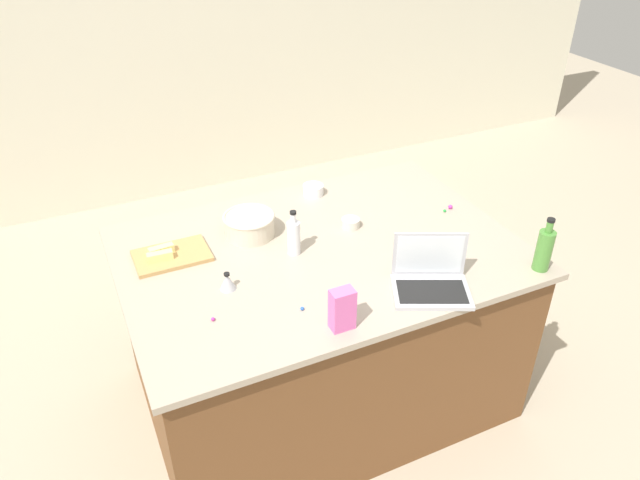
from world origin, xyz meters
TOP-DOWN VIEW (x-y plane):
  - ground_plane at (0.00, 0.00)m, footprint 12.00×12.00m
  - wall_back at (0.00, 2.57)m, footprint 8.00×0.10m
  - island_counter at (0.00, 0.00)m, footprint 1.76×1.24m
  - laptop at (0.29, -0.45)m, footprint 0.37×0.34m
  - mixing_bowl_large at (-0.24, 0.25)m, footprint 0.24×0.24m
  - bottle_vinegar at (-0.12, 0.02)m, footprint 0.06×0.06m
  - bottle_olive at (0.79, -0.53)m, footprint 0.07×0.07m
  - cutting_board at (-0.62, 0.22)m, footprint 0.32×0.21m
  - butter_stick_left at (-0.67, 0.20)m, footprint 0.11×0.04m
  - butter_stick_right at (-0.66, 0.24)m, footprint 0.11×0.05m
  - ramekin_small at (0.21, 0.11)m, footprint 0.09×0.09m
  - ramekin_medium at (0.19, 0.49)m, footprint 0.11×0.11m
  - kitchen_timer at (-0.46, -0.10)m, footprint 0.07×0.07m
  - candy_bag at (-0.15, -0.51)m, footprint 0.09×0.06m
  - candy_0 at (0.70, 0.04)m, footprint 0.01×0.01m
  - candy_1 at (-0.58, -0.27)m, footprint 0.01×0.01m
  - candy_2 at (-0.24, -0.36)m, footprint 0.02×0.02m
  - candy_3 at (0.75, 0.06)m, footprint 0.02×0.02m

SIDE VIEW (x-z plane):
  - ground_plane at x=0.00m, z-range 0.00..0.00m
  - island_counter at x=0.00m, z-range 0.00..0.90m
  - candy_0 at x=0.70m, z-range 0.90..0.91m
  - candy_1 at x=-0.58m, z-range 0.90..0.91m
  - candy_2 at x=-0.24m, z-range 0.90..0.92m
  - cutting_board at x=-0.62m, z-range 0.90..0.92m
  - candy_3 at x=0.75m, z-range 0.90..0.92m
  - ramekin_small at x=0.21m, z-range 0.90..0.94m
  - ramekin_medium at x=0.19m, z-range 0.90..0.95m
  - kitchen_timer at x=-0.46m, z-range 0.90..0.97m
  - butter_stick_left at x=-0.67m, z-range 0.92..0.95m
  - butter_stick_right at x=-0.66m, z-range 0.92..0.95m
  - laptop at x=0.29m, z-range 0.84..1.06m
  - mixing_bowl_large at x=-0.24m, z-range 0.90..1.01m
  - candy_bag at x=-0.15m, z-range 0.90..1.07m
  - bottle_vinegar at x=-0.12m, z-range 0.88..1.09m
  - bottle_olive at x=0.79m, z-range 0.88..1.12m
  - wall_back at x=0.00m, z-range 0.00..2.60m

